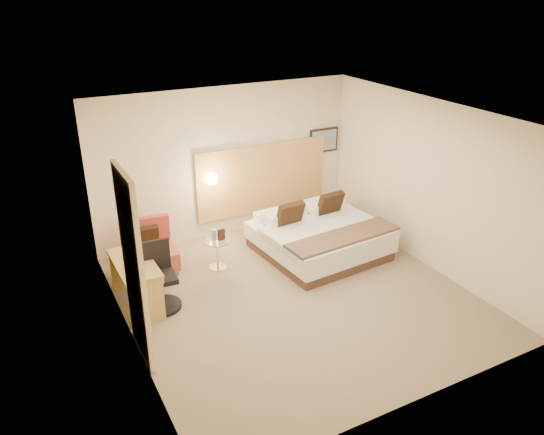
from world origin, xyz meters
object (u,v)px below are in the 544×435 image
bed (319,236)px  desk_chair (159,282)px  lounge_chair (149,252)px  desk (136,271)px  side_table (217,253)px

bed → desk_chair: bearing=-173.1°
lounge_chair → desk: size_ratio=0.73×
lounge_chair → desk: 1.03m
desk → desk_chair: 0.36m
desk → side_table: bearing=19.0°
desk_chair → side_table: bearing=30.1°
lounge_chair → side_table: 1.08m
bed → side_table: size_ratio=4.23×
lounge_chair → desk_chair: desk_chair is taller
bed → lounge_chair: bearing=164.7°
side_table → desk: bearing=-161.0°
side_table → bed: bearing=-10.3°
bed → desk: size_ratio=1.82×
bed → side_table: bed is taller
side_table → desk_chair: bearing=-149.9°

